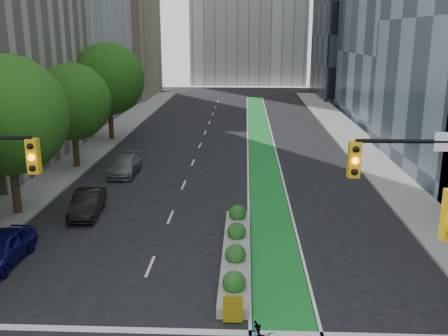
# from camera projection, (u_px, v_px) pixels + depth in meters

# --- Properties ---
(sidewalk_left) EXTENTS (3.60, 90.00, 0.15)m
(sidewalk_left) POSITION_uv_depth(u_px,v_px,m) (80.00, 157.00, 40.27)
(sidewalk_left) COLOR gray
(sidewalk_left) RESTS_ON ground
(sidewalk_right) EXTENTS (3.60, 90.00, 0.15)m
(sidewalk_right) POSITION_uv_depth(u_px,v_px,m) (375.00, 160.00, 39.29)
(sidewalk_right) COLOR gray
(sidewalk_right) RESTS_ON ground
(bike_lane_paint) EXTENTS (2.20, 70.00, 0.01)m
(bike_lane_paint) POSITION_uv_depth(u_px,v_px,m) (261.00, 146.00, 44.49)
(bike_lane_paint) COLOR #177F2A
(bike_lane_paint) RESTS_ON ground
(building_tan_far) EXTENTS (14.00, 16.00, 26.00)m
(building_tan_far) POSITION_uv_depth(u_px,v_px,m) (107.00, 11.00, 76.76)
(building_tan_far) COLOR tan
(building_tan_far) RESTS_ON ground
(building_dark_end) EXTENTS (14.00, 18.00, 28.00)m
(building_dark_end) POSITION_uv_depth(u_px,v_px,m) (366.00, 5.00, 76.77)
(building_dark_end) COLOR black
(building_dark_end) RESTS_ON ground
(tree_mid) EXTENTS (6.40, 6.40, 8.78)m
(tree_mid) POSITION_uv_depth(u_px,v_px,m) (7.00, 115.00, 26.26)
(tree_mid) COLOR black
(tree_mid) RESTS_ON ground
(tree_midfar) EXTENTS (5.60, 5.60, 7.76)m
(tree_midfar) POSITION_uv_depth(u_px,v_px,m) (72.00, 102.00, 36.07)
(tree_midfar) COLOR black
(tree_midfar) RESTS_ON ground
(tree_far) EXTENTS (6.60, 6.60, 9.00)m
(tree_far) POSITION_uv_depth(u_px,v_px,m) (108.00, 79.00, 45.51)
(tree_far) COLOR black
(tree_far) RESTS_ON ground
(median_planter) EXTENTS (1.20, 10.26, 1.10)m
(median_planter) POSITION_uv_depth(u_px,v_px,m) (236.00, 250.00, 22.33)
(median_planter) COLOR gray
(median_planter) RESTS_ON ground
(parked_car_left_near) EXTENTS (1.79, 4.21, 1.42)m
(parked_car_left_near) POSITION_uv_depth(u_px,v_px,m) (2.00, 248.00, 21.71)
(parked_car_left_near) COLOR #0B0C45
(parked_car_left_near) RESTS_ON ground
(parked_car_left_mid) EXTENTS (1.84, 4.21, 1.35)m
(parked_car_left_mid) POSITION_uv_depth(u_px,v_px,m) (87.00, 203.00, 27.59)
(parked_car_left_mid) COLOR black
(parked_car_left_mid) RESTS_ON ground
(parked_car_left_far) EXTENTS (1.81, 4.43, 1.28)m
(parked_car_left_far) POSITION_uv_depth(u_px,v_px,m) (125.00, 166.00, 35.52)
(parked_car_left_far) COLOR #5C5F61
(parked_car_left_far) RESTS_ON ground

